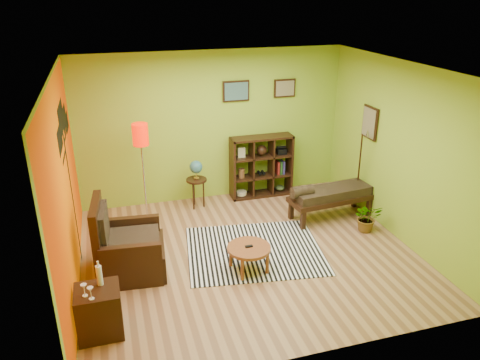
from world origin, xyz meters
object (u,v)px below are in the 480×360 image
object	(u,v)px
side_cabinet	(99,311)
floor_lamp	(141,144)
globe_table	(196,172)
cube_shelf	(262,166)
armchair	(126,251)
bench	(329,195)
potted_plant	(367,220)
coffee_table	(249,250)

from	to	relation	value
side_cabinet	floor_lamp	bearing A→B (deg)	73.08
side_cabinet	globe_table	world-z (taller)	side_cabinet
cube_shelf	side_cabinet	bearing A→B (deg)	-133.87
side_cabinet	cube_shelf	world-z (taller)	cube_shelf
armchair	bench	distance (m)	3.60
floor_lamp	bench	world-z (taller)	floor_lamp
armchair	cube_shelf	xyz separation A→B (m)	(2.72, 2.01, 0.26)
globe_table	side_cabinet	bearing A→B (deg)	-120.31
bench	potted_plant	xyz separation A→B (m)	(0.41, -0.62, -0.25)
side_cabinet	globe_table	size ratio (longest dim) A/B	1.00
floor_lamp	side_cabinet	bearing A→B (deg)	-106.92
potted_plant	globe_table	bearing A→B (deg)	146.09
coffee_table	globe_table	distance (m)	2.33
globe_table	bench	xyz separation A→B (m)	(2.14, -1.09, -0.25)
coffee_table	side_cabinet	distance (m)	2.21
cube_shelf	bench	size ratio (longest dim) A/B	0.77
side_cabinet	coffee_table	bearing A→B (deg)	20.40
coffee_table	armchair	size ratio (longest dim) A/B	0.56
coffee_table	side_cabinet	world-z (taller)	side_cabinet
floor_lamp	cube_shelf	bearing A→B (deg)	12.94
armchair	potted_plant	size ratio (longest dim) A/B	2.26
potted_plant	bench	bearing A→B (deg)	123.20
potted_plant	cube_shelf	bearing A→B (deg)	122.64
globe_table	bench	bearing A→B (deg)	-27.02
armchair	cube_shelf	distance (m)	3.39
floor_lamp	globe_table	world-z (taller)	floor_lamp
cube_shelf	potted_plant	world-z (taller)	cube_shelf
armchair	floor_lamp	size ratio (longest dim) A/B	0.64
cube_shelf	globe_table	bearing A→B (deg)	-172.07
bench	floor_lamp	bearing A→B (deg)	166.40
floor_lamp	bench	size ratio (longest dim) A/B	1.13
potted_plant	floor_lamp	bearing A→B (deg)	158.66
armchair	potted_plant	world-z (taller)	armchair
globe_table	bench	distance (m)	2.41
coffee_table	floor_lamp	distance (m)	2.56
side_cabinet	bench	world-z (taller)	side_cabinet
armchair	side_cabinet	bearing A→B (deg)	-107.76
globe_table	cube_shelf	size ratio (longest dim) A/B	0.76
floor_lamp	cube_shelf	distance (m)	2.49
armchair	potted_plant	bearing A→B (deg)	1.68
armchair	side_cabinet	size ratio (longest dim) A/B	1.23
bench	side_cabinet	bearing A→B (deg)	-153.39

